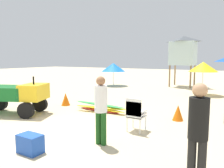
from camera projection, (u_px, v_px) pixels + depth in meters
ground at (38, 133)px, 6.34m from camera, size 80.00×80.00×0.00m
utility_cart at (15, 94)px, 8.48m from camera, size 2.81×2.10×1.50m
stacked_plastic_chairs at (135, 112)px, 6.43m from camera, size 0.48×0.48×1.02m
surfboard_pile at (100, 108)px, 8.95m from camera, size 2.59×0.70×0.32m
lifeguard_near_left at (101, 106)px, 5.42m from camera, size 0.32×0.32×1.74m
lifeguard_near_center at (198, 129)px, 3.51m from camera, size 0.32×0.32×1.80m
lifeguard_tower at (183, 50)px, 16.79m from camera, size 1.98×1.98×3.93m
beach_umbrella_left at (203, 67)px, 12.98m from camera, size 1.69×1.69×1.99m
beach_umbrella_mid at (113, 67)px, 17.46m from camera, size 1.95×1.95×1.84m
traffic_cone_near at (178, 113)px, 7.65m from camera, size 0.39×0.39×0.55m
traffic_cone_far at (66, 99)px, 10.13m from camera, size 0.41×0.41×0.58m
cooler_box at (30, 144)px, 5.01m from camera, size 0.57×0.36×0.43m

